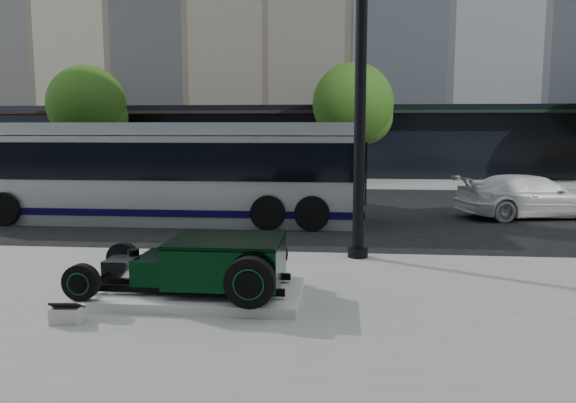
# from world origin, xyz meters

# --- Properties ---
(ground) EXTENTS (120.00, 120.00, 0.00)m
(ground) POSITION_xyz_m (0.00, 0.00, 0.00)
(ground) COLOR black
(ground) RESTS_ON ground
(sidewalk_far) EXTENTS (70.00, 4.00, 0.12)m
(sidewalk_far) POSITION_xyz_m (0.00, 14.00, 0.06)
(sidewalk_far) COLOR gray
(sidewalk_far) RESTS_ON ground
(street_trees) EXTENTS (29.80, 3.80, 5.70)m
(street_trees) POSITION_xyz_m (1.15, 13.07, 3.77)
(street_trees) COLOR black
(street_trees) RESTS_ON sidewalk_far
(display_plinth) EXTENTS (3.40, 1.80, 0.15)m
(display_plinth) POSITION_xyz_m (-1.77, -5.41, 0.20)
(display_plinth) COLOR silver
(display_plinth) RESTS_ON sidewalk_near
(hot_rod) EXTENTS (3.22, 2.00, 0.81)m
(hot_rod) POSITION_xyz_m (-1.43, -5.41, 0.70)
(hot_rod) COLOR black
(hot_rod) RESTS_ON display_plinth
(info_plaque) EXTENTS (0.42, 0.32, 0.31)m
(info_plaque) POSITION_xyz_m (-3.19, -6.70, 0.24)
(info_plaque) COLOR silver
(info_plaque) RESTS_ON sidewalk_near
(lamppost) EXTENTS (0.42, 0.42, 7.63)m
(lamppost) POSITION_xyz_m (0.89, -2.35, 3.65)
(lamppost) COLOR black
(lamppost) RESTS_ON sidewalk_near
(transit_bus) EXTENTS (12.12, 2.88, 2.92)m
(transit_bus) POSITION_xyz_m (-4.84, 2.48, 1.49)
(transit_bus) COLOR #ADB3B7
(transit_bus) RESTS_ON ground
(white_sedan) EXTENTS (4.91, 2.88, 1.33)m
(white_sedan) POSITION_xyz_m (6.40, 4.14, 0.67)
(white_sedan) COLOR silver
(white_sedan) RESTS_ON ground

